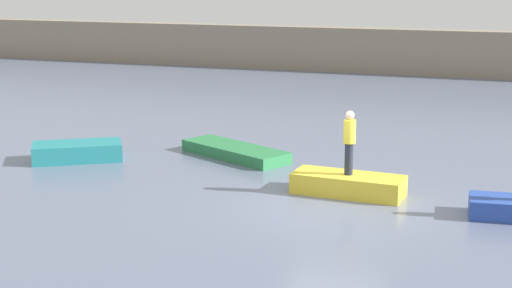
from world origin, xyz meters
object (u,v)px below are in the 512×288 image
(rowboat_teal, at_px, (77,152))
(rowboat_green, at_px, (235,151))
(person_yellow_shirt, at_px, (349,139))
(rowboat_yellow, at_px, (348,185))

(rowboat_teal, relative_size, rowboat_green, 0.71)
(rowboat_teal, xyz_separation_m, rowboat_green, (4.47, 2.03, -0.10))
(rowboat_green, bearing_deg, person_yellow_shirt, -7.70)
(rowboat_teal, distance_m, rowboat_yellow, 8.82)
(rowboat_green, distance_m, person_yellow_shirt, 5.37)
(rowboat_green, distance_m, rowboat_yellow, 5.21)
(rowboat_teal, bearing_deg, person_yellow_shirt, -38.20)
(rowboat_teal, height_order, rowboat_green, rowboat_teal)
(rowboat_yellow, distance_m, person_yellow_shirt, 1.22)
(rowboat_yellow, relative_size, person_yellow_shirt, 1.71)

